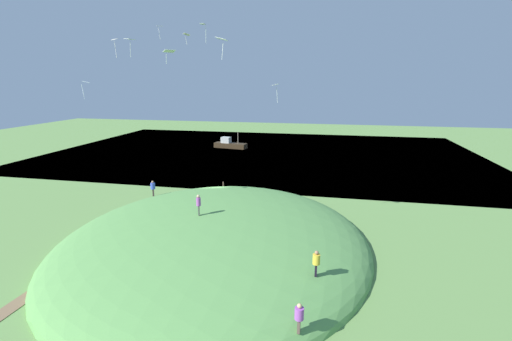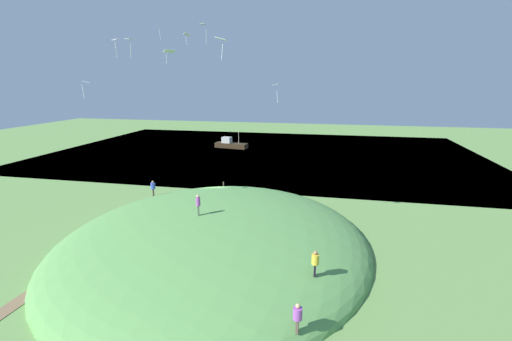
{
  "view_description": "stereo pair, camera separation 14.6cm",
  "coord_description": "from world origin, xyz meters",
  "px_view_note": "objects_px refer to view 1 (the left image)",
  "views": [
    {
      "loc": [
        36.93,
        12.49,
        13.29
      ],
      "look_at": [
        2.3,
        5.25,
        4.43
      ],
      "focal_mm": 24.94,
      "sensor_mm": 36.0,
      "label": 1
    },
    {
      "loc": [
        36.9,
        12.63,
        13.29
      ],
      "look_at": [
        2.3,
        5.25,
        4.43
      ],
      "focal_mm": 24.94,
      "sensor_mm": 36.0,
      "label": 2
    }
  ],
  "objects_px": {
    "kite_2": "(276,85)",
    "person_walking_path": "(316,260)",
    "boat_on_lake": "(230,144)",
    "kite_0": "(86,83)",
    "kite_6": "(130,40)",
    "kite_1": "(169,51)",
    "mooring_post": "(223,187)",
    "person_with_child": "(153,187)",
    "kite_7": "(186,35)",
    "kite_3": "(203,26)",
    "kite_4": "(115,41)",
    "kite_8": "(222,40)",
    "person_on_hilltop": "(299,315)",
    "kite_5": "(160,27)",
    "person_watching_kites": "(199,202)"
  },
  "relations": [
    {
      "from": "person_on_hilltop",
      "to": "mooring_post",
      "type": "bearing_deg",
      "value": -152.72
    },
    {
      "from": "kite_6",
      "to": "mooring_post",
      "type": "xyz_separation_m",
      "value": [
        -7.86,
        6.51,
        -16.49
      ]
    },
    {
      "from": "kite_1",
      "to": "kite_3",
      "type": "xyz_separation_m",
      "value": [
        -8.22,
        0.51,
        3.4
      ]
    },
    {
      "from": "kite_4",
      "to": "kite_1",
      "type": "bearing_deg",
      "value": 59.03
    },
    {
      "from": "person_on_hilltop",
      "to": "kite_5",
      "type": "bearing_deg",
      "value": -142.38
    },
    {
      "from": "boat_on_lake",
      "to": "kite_2",
      "type": "relative_size",
      "value": 3.45
    },
    {
      "from": "person_with_child",
      "to": "kite_3",
      "type": "xyz_separation_m",
      "value": [
        -7.76,
        3.45,
        16.97
      ]
    },
    {
      "from": "kite_2",
      "to": "kite_6",
      "type": "bearing_deg",
      "value": -65.53
    },
    {
      "from": "kite_0",
      "to": "mooring_post",
      "type": "xyz_separation_m",
      "value": [
        -13.51,
        7.57,
        -12.56
      ]
    },
    {
      "from": "kite_1",
      "to": "mooring_post",
      "type": "relative_size",
      "value": 1.0
    },
    {
      "from": "boat_on_lake",
      "to": "kite_6",
      "type": "relative_size",
      "value": 4.12
    },
    {
      "from": "kite_0",
      "to": "kite_2",
      "type": "distance_m",
      "value": 18.41
    },
    {
      "from": "boat_on_lake",
      "to": "kite_5",
      "type": "relative_size",
      "value": 4.08
    },
    {
      "from": "person_on_hilltop",
      "to": "kite_2",
      "type": "xyz_separation_m",
      "value": [
        -22.81,
        -4.86,
        11.09
      ]
    },
    {
      "from": "person_with_child",
      "to": "kite_4",
      "type": "height_order",
      "value": "kite_4"
    },
    {
      "from": "boat_on_lake",
      "to": "person_with_child",
      "type": "relative_size",
      "value": 4.15
    },
    {
      "from": "kite_1",
      "to": "mooring_post",
      "type": "bearing_deg",
      "value": 161.88
    },
    {
      "from": "boat_on_lake",
      "to": "kite_4",
      "type": "xyz_separation_m",
      "value": [
        31.78,
        -4.03,
        16.99
      ]
    },
    {
      "from": "boat_on_lake",
      "to": "person_walking_path",
      "type": "distance_m",
      "value": 53.55
    },
    {
      "from": "boat_on_lake",
      "to": "kite_7",
      "type": "xyz_separation_m",
      "value": [
        31.26,
        4.36,
        17.54
      ]
    },
    {
      "from": "person_walking_path",
      "to": "kite_3",
      "type": "distance_m",
      "value": 30.26
    },
    {
      "from": "kite_8",
      "to": "mooring_post",
      "type": "bearing_deg",
      "value": -162.11
    },
    {
      "from": "person_with_child",
      "to": "boat_on_lake",
      "type": "bearing_deg",
      "value": -19.34
    },
    {
      "from": "kite_7",
      "to": "person_with_child",
      "type": "bearing_deg",
      "value": -23.05
    },
    {
      "from": "kite_0",
      "to": "kite_6",
      "type": "relative_size",
      "value": 0.84
    },
    {
      "from": "kite_2",
      "to": "kite_6",
      "type": "xyz_separation_m",
      "value": [
        6.0,
        -13.18,
        4.22
      ]
    },
    {
      "from": "kite_3",
      "to": "kite_5",
      "type": "distance_m",
      "value": 9.25
    },
    {
      "from": "person_on_hilltop",
      "to": "kite_8",
      "type": "bearing_deg",
      "value": -145.05
    },
    {
      "from": "kite_6",
      "to": "kite_8",
      "type": "bearing_deg",
      "value": 62.55
    },
    {
      "from": "boat_on_lake",
      "to": "kite_0",
      "type": "distance_m",
      "value": 44.64
    },
    {
      "from": "person_watching_kites",
      "to": "kite_0",
      "type": "distance_m",
      "value": 13.81
    },
    {
      "from": "kite_2",
      "to": "person_walking_path",
      "type": "bearing_deg",
      "value": 16.5
    },
    {
      "from": "person_with_child",
      "to": "kite_2",
      "type": "bearing_deg",
      "value": -88.17
    },
    {
      "from": "kite_5",
      "to": "kite_8",
      "type": "bearing_deg",
      "value": 36.88
    },
    {
      "from": "kite_7",
      "to": "mooring_post",
      "type": "xyz_separation_m",
      "value": [
        -1.91,
        3.17,
        -17.61
      ]
    },
    {
      "from": "kite_4",
      "to": "mooring_post",
      "type": "bearing_deg",
      "value": 101.87
    },
    {
      "from": "kite_1",
      "to": "kite_8",
      "type": "bearing_deg",
      "value": 50.65
    },
    {
      "from": "kite_0",
      "to": "kite_2",
      "type": "xyz_separation_m",
      "value": [
        -11.65,
        14.25,
        -0.28
      ]
    },
    {
      "from": "kite_4",
      "to": "kite_7",
      "type": "distance_m",
      "value": 8.42
    },
    {
      "from": "person_with_child",
      "to": "kite_6",
      "type": "bearing_deg",
      "value": 93.46
    },
    {
      "from": "person_with_child",
      "to": "kite_7",
      "type": "xyz_separation_m",
      "value": [
        -5.46,
        2.32,
        15.77
      ]
    },
    {
      "from": "boat_on_lake",
      "to": "mooring_post",
      "type": "distance_m",
      "value": 30.3
    },
    {
      "from": "kite_7",
      "to": "boat_on_lake",
      "type": "bearing_deg",
      "value": -172.05
    },
    {
      "from": "kite_2",
      "to": "kite_8",
      "type": "xyz_separation_m",
      "value": [
        11.65,
        -2.32,
        3.42
      ]
    },
    {
      "from": "person_watching_kites",
      "to": "kite_6",
      "type": "xyz_separation_m",
      "value": [
        -6.96,
        -9.0,
        13.29
      ]
    },
    {
      "from": "kite_0",
      "to": "kite_3",
      "type": "height_order",
      "value": "kite_3"
    },
    {
      "from": "person_walking_path",
      "to": "kite_8",
      "type": "height_order",
      "value": "kite_8"
    },
    {
      "from": "kite_6",
      "to": "kite_4",
      "type": "bearing_deg",
      "value": -137.06
    },
    {
      "from": "person_walking_path",
      "to": "kite_8",
      "type": "distance_m",
      "value": 17.17
    },
    {
      "from": "person_watching_kites",
      "to": "mooring_post",
      "type": "height_order",
      "value": "person_watching_kites"
    }
  ]
}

